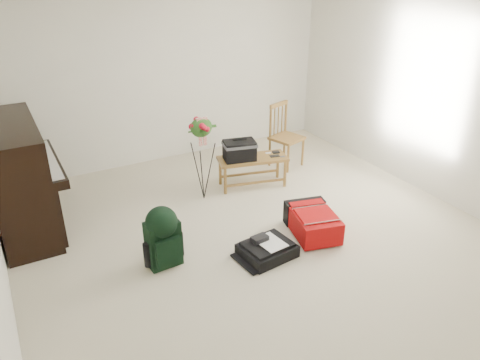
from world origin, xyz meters
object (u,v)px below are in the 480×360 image
black_duffel (267,249)px  green_backpack (163,234)px  dining_chair (286,136)px  red_suitcase (310,220)px  bench (245,154)px  piano (20,180)px  flower_stand (203,159)px

black_duffel → green_backpack: bearing=152.8°
dining_chair → black_duffel: (-1.45, -1.84, -0.37)m
black_duffel → dining_chair: bearing=45.5°
red_suitcase → black_duffel: 0.69m
bench → green_backpack: bench is taller
piano → flower_stand: piano is taller
red_suitcase → piano: bearing=163.3°
red_suitcase → flower_stand: 1.53m
piano → black_duffel: piano is taller
piano → red_suitcase: bearing=-30.7°
red_suitcase → green_backpack: 1.68m
bench → green_backpack: size_ratio=1.49×
piano → green_backpack: (1.11, -1.42, -0.24)m
bench → green_backpack: 1.90m
dining_chair → red_suitcase: size_ratio=1.22×
bench → dining_chair: dining_chair is taller
red_suitcase → flower_stand: bearing=132.7°
piano → dining_chair: size_ratio=1.62×
dining_chair → flower_stand: size_ratio=0.83×
bench → dining_chair: bearing=36.4°
black_duffel → flower_stand: flower_stand is taller
green_backpack → bench: bearing=32.1°
flower_stand → dining_chair: bearing=16.7°
bench → green_backpack: bearing=-130.9°
piano → flower_stand: 2.07m
black_duffel → bench: bearing=62.8°
piano → red_suitcase: 3.24m
green_backpack → red_suitcase: bearing=-10.6°
bench → black_duffel: bench is taller
dining_chair → green_backpack: dining_chair is taller
flower_stand → piano: bearing=173.1°
piano → black_duffel: size_ratio=2.60×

